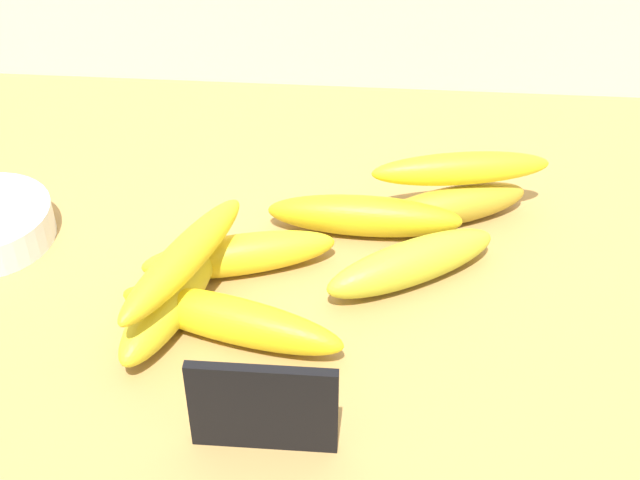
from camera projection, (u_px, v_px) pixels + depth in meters
counter_top at (347, 305)px, 81.96cm from camera, size 110.00×76.00×3.00cm
chalkboard_sign at (263, 410)px, 65.37cm from camera, size 11.00×1.80×8.40cm
banana_0 at (240, 255)px, 82.29cm from camera, size 18.31×8.86×3.85cm
banana_1 at (411, 263)px, 81.15cm from camera, size 16.91×12.46×4.15cm
banana_2 at (365, 216)px, 86.74cm from camera, size 19.05×4.54×4.02cm
banana_3 at (451, 206)px, 88.16cm from camera, size 16.20×9.61×3.82cm
banana_4 at (171, 298)px, 77.43cm from camera, size 8.52×17.41×4.27cm
banana_5 at (230, 319)px, 75.52cm from camera, size 20.61×8.94×3.99cm
banana_6 at (183, 258)px, 75.70cm from camera, size 9.72×18.04×3.23cm
banana_7 at (461, 169)px, 87.01cm from camera, size 17.91×6.36×3.23cm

